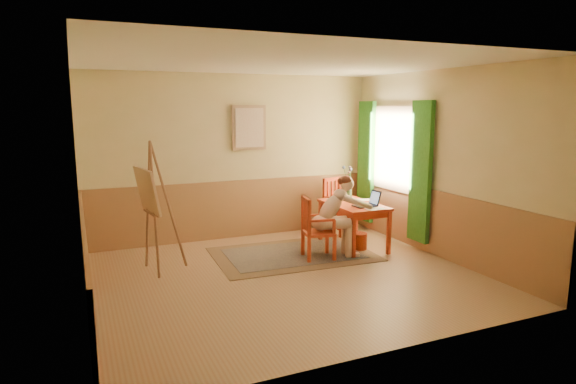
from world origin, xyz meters
name	(u,v)px	position (x,y,z in m)	size (l,w,h in m)	color
room	(287,173)	(0.00, 0.00, 1.40)	(5.04, 4.54, 2.84)	tan
wainscot	(266,227)	(0.00, 0.80, 0.50)	(5.00, 4.50, 1.00)	#9B6B42
window	(392,161)	(2.42, 1.10, 1.35)	(0.12, 2.01, 2.20)	white
wall_portrait	(249,128)	(0.25, 2.20, 1.90)	(0.60, 0.05, 0.76)	tan
rug	(293,254)	(0.48, 0.87, 0.01)	(2.48, 1.72, 0.02)	#8C7251
table	(353,209)	(1.54, 0.87, 0.63)	(0.74, 1.21, 0.72)	#D94A27
chair_left	(315,228)	(0.69, 0.55, 0.47)	(0.50, 0.49, 0.94)	#D94A27
chair_back	(338,206)	(1.74, 1.73, 0.50)	(0.56, 0.57, 1.00)	#D94A27
figure	(336,213)	(1.01, 0.50, 0.69)	(0.96, 0.49, 1.25)	beige
laptop	(368,203)	(1.64, 0.60, 0.77)	(0.41, 0.26, 0.24)	#1E2338
papers	(360,203)	(1.67, 0.88, 0.72)	(0.69, 1.18, 0.00)	white
vase	(349,182)	(1.78, 1.44, 0.97)	(0.18, 0.27, 0.54)	#3F724C
wastebasket	(359,241)	(1.55, 0.70, 0.14)	(0.25, 0.25, 0.27)	#C23C16
easel	(150,195)	(-1.62, 0.93, 1.07)	(0.65, 0.81, 1.82)	#94603C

